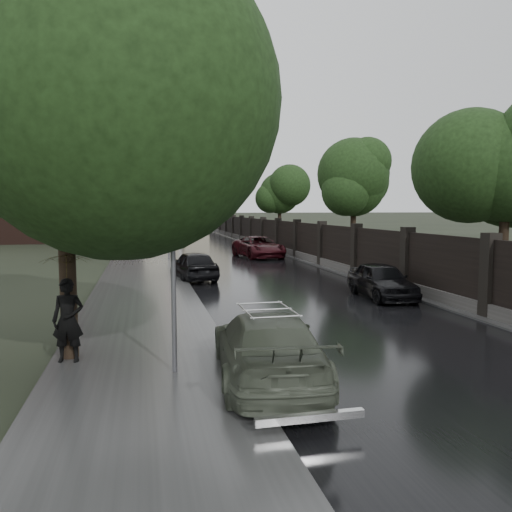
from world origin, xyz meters
The scene contains 19 objects.
ground centered at (0.00, 0.00, 0.00)m, with size 800.00×800.00×0.00m, color black.
road centered at (0.00, 190.00, 0.01)m, with size 8.00×420.00×0.02m, color black.
sidewalk_left centered at (-6.00, 190.00, 0.08)m, with size 4.00×420.00×0.16m, color #2D2D2D.
verge_right centered at (5.50, 190.00, 0.04)m, with size 3.00×420.00×0.08m, color #2D2D2D.
fence_right centered at (4.60, 32.01, 1.01)m, with size 0.45×75.72×2.70m.
tree_left_near centered at (-7.60, 3.00, 6.42)m, with size 5.44×5.44×9.16m.
tree_left_far centered at (-8.00, 30.00, 5.24)m, with size 4.25×4.25×7.39m.
tree_right_a centered at (7.50, 8.00, 4.95)m, with size 4.08×4.08×7.01m.
tree_right_b centered at (7.50, 22.00, 4.95)m, with size 4.08×4.08×7.01m.
tree_right_c centered at (7.50, 40.00, 4.95)m, with size 4.08×4.08×7.01m.
lamp_post centered at (-5.40, 1.50, 2.67)m, with size 0.25×0.12×5.11m.
traffic_light centered at (-4.30, 24.99, 2.40)m, with size 0.16×0.32×4.00m.
brick_building centered at (-18.00, 52.00, 10.00)m, with size 24.00×18.00×20.00m, color black.
stalinist_tower centered at (0.00, 300.00, 38.38)m, with size 92.00×30.00×159.00m.
volga_sedan centered at (-3.60, 0.98, 0.70)m, with size 1.97×4.85×1.41m, color #434B3C.
hatchback_left centered at (-3.60, 15.54, 0.72)m, with size 1.70×4.22×1.44m, color black.
car_right_near centered at (2.98, 9.01, 0.69)m, with size 1.63×4.05×1.38m, color black.
car_right_far centered at (1.96, 25.57, 0.75)m, with size 2.50×5.42×1.51m, color black.
pedestrian_umbrella centered at (-7.58, 2.69, 2.04)m, with size 1.18×1.19×2.83m.
Camera 1 is at (-5.98, -8.47, 3.46)m, focal length 35.00 mm.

